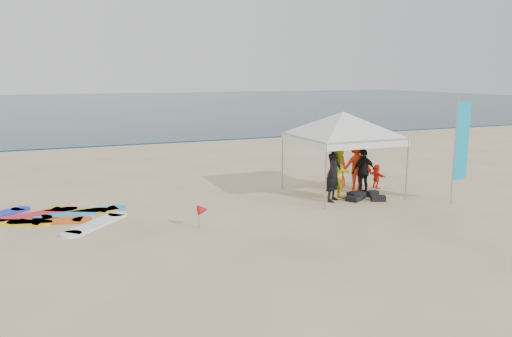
{
  "coord_description": "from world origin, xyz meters",
  "views": [
    {
      "loc": [
        -4.81,
        -11.41,
        4.06
      ],
      "look_at": [
        1.01,
        2.6,
        1.2
      ],
      "focal_mm": 35.0,
      "sensor_mm": 36.0,
      "label": 1
    }
  ],
  "objects": [
    {
      "name": "ground",
      "position": [
        0.0,
        0.0,
        0.0
      ],
      "size": [
        120.0,
        120.0,
        0.0
      ],
      "primitive_type": "plane",
      "color": "beige",
      "rests_on": "ground"
    },
    {
      "name": "person_orange_a",
      "position": [
        4.97,
        3.01,
        0.94
      ],
      "size": [
        1.3,
        0.88,
        1.87
      ],
      "primitive_type": "imported",
      "rotation": [
        0.0,
        0.0,
        2.98
      ],
      "color": "red",
      "rests_on": "ground"
    },
    {
      "name": "feather_flag",
      "position": [
        7.14,
        0.49,
        1.96
      ],
      "size": [
        0.56,
        0.04,
        3.33
      ],
      "color": "#A5A5A8",
      "rests_on": "ground"
    },
    {
      "name": "canopy_tent",
      "position": [
        4.33,
        2.94,
        2.83
      ],
      "size": [
        4.31,
        4.31,
        3.25
      ],
      "color": "#A5A5A8",
      "rests_on": "ground"
    },
    {
      "name": "person_orange_b",
      "position": [
        4.69,
        3.78,
        0.81
      ],
      "size": [
        0.87,
        0.65,
        1.63
      ],
      "primitive_type": "imported",
      "rotation": [
        0.0,
        0.0,
        3.32
      ],
      "color": "#F93C16",
      "rests_on": "ground"
    },
    {
      "name": "gear_pile",
      "position": [
        4.61,
        2.04,
        0.1
      ],
      "size": [
        1.37,
        1.03,
        0.22
      ],
      "color": "black",
      "rests_on": "ground"
    },
    {
      "name": "person_seated",
      "position": [
        6.03,
        3.27,
        0.44
      ],
      "size": [
        0.27,
        0.82,
        0.87
      ],
      "primitive_type": "imported",
      "rotation": [
        0.0,
        0.0,
        1.55
      ],
      "color": "#FF2F16",
      "rests_on": "ground"
    },
    {
      "name": "marker_pennant",
      "position": [
        -1.16,
        1.07,
        0.49
      ],
      "size": [
        0.28,
        0.28,
        0.64
      ],
      "color": "#A5A5A8",
      "rests_on": "ground"
    },
    {
      "name": "surfboard_spread",
      "position": [
        -5.42,
        3.51,
        0.04
      ],
      "size": [
        5.43,
        3.57,
        0.07
      ],
      "color": "#27914B",
      "rests_on": "ground"
    },
    {
      "name": "person_yellow",
      "position": [
        3.91,
        2.42,
        0.83
      ],
      "size": [
        0.91,
        0.77,
        1.66
      ],
      "primitive_type": "imported",
      "rotation": [
        0.0,
        0.0,
        -0.19
      ],
      "color": "#CBD41D",
      "rests_on": "ground"
    },
    {
      "name": "shoreline_foam",
      "position": [
        0.0,
        18.2,
        0.0
      ],
      "size": [
        160.0,
        1.2,
        0.01
      ],
      "primitive_type": "cube",
      "color": "silver",
      "rests_on": "ground"
    },
    {
      "name": "person_black_a",
      "position": [
        3.57,
        2.22,
        0.98
      ],
      "size": [
        0.85,
        0.82,
        1.95
      ],
      "primitive_type": "imported",
      "rotation": [
        0.0,
        0.0,
        0.7
      ],
      "color": "black",
      "rests_on": "ground"
    },
    {
      "name": "person_black_b",
      "position": [
        5.06,
        2.71,
        0.79
      ],
      "size": [
        0.94,
        0.42,
        1.58
      ],
      "primitive_type": "imported",
      "rotation": [
        0.0,
        0.0,
        3.18
      ],
      "color": "black",
      "rests_on": "ground"
    },
    {
      "name": "ocean",
      "position": [
        0.0,
        60.0,
        0.04
      ],
      "size": [
        160.0,
        84.0,
        0.08
      ],
      "primitive_type": "cube",
      "color": "#0C2633",
      "rests_on": "ground"
    }
  ]
}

